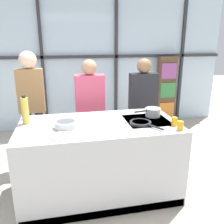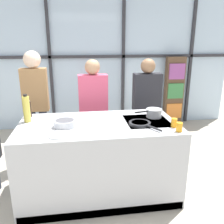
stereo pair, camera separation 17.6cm
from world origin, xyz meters
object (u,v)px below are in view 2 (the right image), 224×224
Objects in this scene: spectator_center_left at (93,106)px; pepper_grinder at (29,109)px; saucepan at (154,113)px; oil_bottle at (27,109)px; spectator_center_right at (146,103)px; frying_pan at (140,123)px; juice_glass_far at (174,123)px; white_plate at (59,135)px; spectator_far_left at (36,100)px; mixing_bowl at (65,123)px; juice_glass_near at (179,127)px.

spectator_center_left is 0.99m from pepper_grinder.
oil_bottle is (-1.56, 0.05, 0.10)m from saucepan.
spectator_center_right is 4.40× the size of saucepan.
frying_pan is (-0.37, -1.00, 0.03)m from spectator_center_right.
spectator_center_left is 4.39× the size of saucepan.
spectator_center_right is at bearing 80.54° from saucepan.
oil_bottle reaches higher than pepper_grinder.
juice_glass_far is (-0.01, -1.12, 0.07)m from spectator_center_right.
spectator_center_right is 1.83m from oil_bottle.
spectator_center_right is at bearing 22.46° from oil_bottle.
spectator_center_right is at bearing 69.90° from frying_pan.
spectator_center_left is 15.86× the size of juice_glass_far.
spectator_far_left is at bearing 109.02° from white_plate.
juice_glass_far reaches higher than mixing_bowl.
spectator_far_left is 1.08× the size of spectator_center_right.
white_plate is 0.27m from mixing_bowl.
juice_glass_near is at bearing 89.72° from spectator_center_right.
spectator_center_left is 0.84m from spectator_center_right.
mixing_bowl is at bearing 164.99° from juice_glass_near.
juice_glass_near is (0.84, -1.26, 0.07)m from spectator_center_left.
saucepan is 1.60× the size of pepper_grinder.
spectator_center_right is 7.04× the size of pepper_grinder.
pepper_grinder reaches higher than mixing_bowl.
spectator_far_left is 1.04m from mixing_bowl.
frying_pan is 4.11× the size of juice_glass_near.
juice_glass_near is 1.00× the size of juice_glass_far.
spectator_far_left is 17.11× the size of juice_glass_far.
saucepan reaches higher than frying_pan.
spectator_center_right reaches higher than white_plate.
spectator_center_left is 1.27m from white_plate.
saucepan is 1.56m from oil_bottle.
mixing_bowl is at bearing 171.26° from juice_glass_far.
pepper_grinder reaches higher than frying_pan.
spectator_center_left is at bearing 123.60° from juice_glass_near.
white_plate is 1.27m from juice_glass_near.
frying_pan is 1.23× the size of oil_bottle.
saucepan is 1.59m from pepper_grinder.
pepper_grinder is 1.80m from juice_glass_far.
pepper_grinder is at bearing 159.33° from frying_pan.
white_plate is at bearing -176.77° from juice_glass_far.
juice_glass_near is at bearing -18.66° from oil_bottle.
saucepan reaches higher than juice_glass_near.
spectator_far_left is 2.02m from juice_glass_far.
mixing_bowl is 2.54× the size of juice_glass_far.
saucepan is 1.55× the size of white_plate.
pepper_grinder is (-0.46, 0.43, 0.06)m from mixing_bowl.
saucepan reaches higher than mixing_bowl.
white_plate is at bearing -168.09° from frying_pan.
frying_pan is 1.77× the size of white_plate.
frying_pan is at bearing 115.52° from spectator_center_left.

